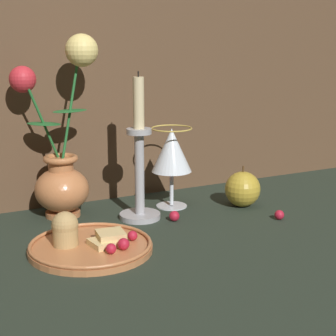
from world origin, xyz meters
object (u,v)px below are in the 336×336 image
(vase, at_px, (62,158))
(wine_glass, at_px, (172,153))
(apple_beside_vase, at_px, (243,189))
(plate_with_pastries, at_px, (88,243))
(candlestick, at_px, (139,168))

(vase, xyz_separation_m, wine_glass, (0.21, -0.04, -0.00))
(wine_glass, distance_m, apple_beside_vase, 0.16)
(wine_glass, relative_size, apple_beside_vase, 1.94)
(wine_glass, bearing_deg, apple_beside_vase, -25.89)
(plate_with_pastries, height_order, wine_glass, wine_glass)
(wine_glass, relative_size, candlestick, 0.59)
(vase, bearing_deg, plate_with_pastries, -95.11)
(plate_with_pastries, relative_size, wine_glass, 1.23)
(plate_with_pastries, bearing_deg, apple_beside_vase, 14.33)
(candlestick, bearing_deg, vase, 147.71)
(vase, height_order, plate_with_pastries, vase)
(vase, relative_size, apple_beside_vase, 4.09)
(vase, relative_size, plate_with_pastries, 1.71)
(vase, xyz_separation_m, plate_with_pastries, (-0.02, -0.19, -0.10))
(vase, bearing_deg, candlestick, -32.29)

